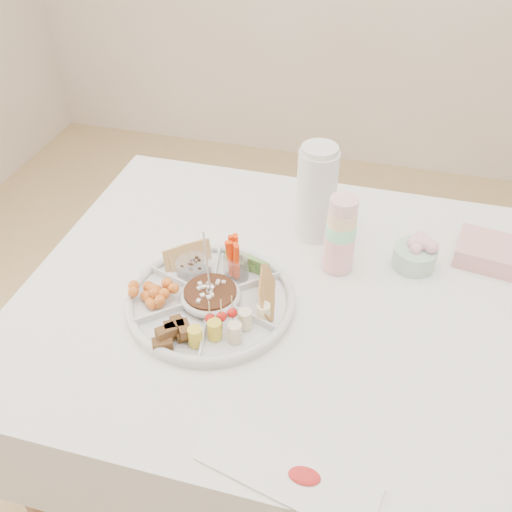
# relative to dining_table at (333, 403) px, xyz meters

# --- Properties ---
(floor) EXTENTS (4.00, 4.00, 0.00)m
(floor) POSITION_rel_dining_table_xyz_m (0.00, 0.00, -0.38)
(floor) COLOR tan
(floor) RESTS_ON ground
(dining_table) EXTENTS (1.52, 1.02, 0.76)m
(dining_table) POSITION_rel_dining_table_xyz_m (0.00, 0.00, 0.00)
(dining_table) COLOR white
(dining_table) RESTS_ON floor
(party_tray) EXTENTS (0.48, 0.48, 0.04)m
(party_tray) POSITION_rel_dining_table_xyz_m (-0.30, -0.09, 0.40)
(party_tray) COLOR silver
(party_tray) RESTS_ON dining_table
(bean_dip) EXTENTS (0.15, 0.15, 0.04)m
(bean_dip) POSITION_rel_dining_table_xyz_m (-0.30, -0.09, 0.41)
(bean_dip) COLOR #3D2413
(bean_dip) RESTS_ON party_tray
(tortillas) EXTENTS (0.13, 0.13, 0.06)m
(tortillas) POSITION_rel_dining_table_xyz_m (-0.17, -0.06, 0.42)
(tortillas) COLOR #B57C42
(tortillas) RESTS_ON party_tray
(carrot_cucumber) EXTENTS (0.15, 0.15, 0.11)m
(carrot_cucumber) POSITION_rel_dining_table_xyz_m (-0.26, 0.04, 0.44)
(carrot_cucumber) COLOR #FF3C06
(carrot_cucumber) RESTS_ON party_tray
(pita_raisins) EXTENTS (0.15, 0.15, 0.06)m
(pita_raisins) POSITION_rel_dining_table_xyz_m (-0.39, 0.01, 0.42)
(pita_raisins) COLOR tan
(pita_raisins) RESTS_ON party_tray
(cherries) EXTENTS (0.14, 0.14, 0.04)m
(cherries) POSITION_rel_dining_table_xyz_m (-0.43, -0.11, 0.42)
(cherries) COLOR orange
(cherries) RESTS_ON party_tray
(granola_chunks) EXTENTS (0.14, 0.14, 0.05)m
(granola_chunks) POSITION_rel_dining_table_xyz_m (-0.34, -0.21, 0.42)
(granola_chunks) COLOR brown
(granola_chunks) RESTS_ON party_tray
(banana_tomato) EXTENTS (0.12, 0.12, 0.08)m
(banana_tomato) POSITION_rel_dining_table_xyz_m (-0.22, -0.18, 0.44)
(banana_tomato) COLOR #FCE590
(banana_tomato) RESTS_ON party_tray
(cup_stack) EXTENTS (0.08, 0.08, 0.21)m
(cup_stack) POSITION_rel_dining_table_xyz_m (-0.04, 0.12, 0.48)
(cup_stack) COLOR beige
(cup_stack) RESTS_ON dining_table
(thermos) EXTENTS (0.12, 0.12, 0.26)m
(thermos) POSITION_rel_dining_table_xyz_m (-0.13, 0.24, 0.51)
(thermos) COLOR silver
(thermos) RESTS_ON dining_table
(flower_bowl) EXTENTS (0.11, 0.11, 0.08)m
(flower_bowl) POSITION_rel_dining_table_xyz_m (0.14, 0.18, 0.42)
(flower_bowl) COLOR #91D3B7
(flower_bowl) RESTS_ON dining_table
(napkin_stack) EXTENTS (0.17, 0.15, 0.05)m
(napkin_stack) POSITION_rel_dining_table_xyz_m (0.32, 0.25, 0.40)
(napkin_stack) COLOR pink
(napkin_stack) RESTS_ON dining_table
(placemat) EXTENTS (0.34, 0.18, 0.01)m
(placemat) POSITION_rel_dining_table_xyz_m (-0.04, -0.45, 0.38)
(placemat) COLOR white
(placemat) RESTS_ON dining_table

